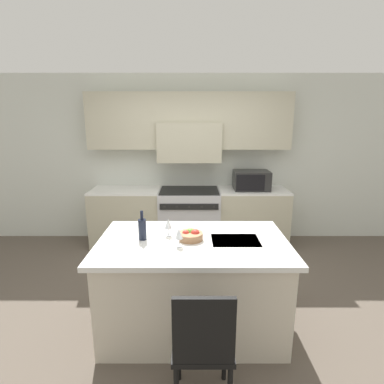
{
  "coord_description": "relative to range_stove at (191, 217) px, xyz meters",
  "views": [
    {
      "loc": [
        0.04,
        -2.9,
        2.02
      ],
      "look_at": [
        0.03,
        0.55,
        1.17
      ],
      "focal_mm": 28.0,
      "sensor_mm": 36.0,
      "label": 1
    }
  ],
  "objects": [
    {
      "name": "fruit_bowl",
      "position": [
        0.03,
        -1.98,
        0.5
      ],
      "size": [
        0.23,
        0.23,
        0.1
      ],
      "color": "#996B47",
      "rests_on": "kitchen_island"
    },
    {
      "name": "island_chair",
      "position": [
        0.12,
        -2.89,
        0.09
      ],
      "size": [
        0.42,
        0.4,
        0.96
      ],
      "color": "black",
      "rests_on": "ground_plane"
    },
    {
      "name": "wine_glass_far",
      "position": [
        -0.19,
        -1.89,
        0.58
      ],
      "size": [
        0.07,
        0.07,
        0.17
      ],
      "color": "white",
      "rests_on": "kitchen_island"
    },
    {
      "name": "back_cabinetry",
      "position": [
        0.0,
        0.28,
        1.12
      ],
      "size": [
        10.0,
        0.46,
        2.7
      ],
      "color": "silver",
      "rests_on": "ground_plane"
    },
    {
      "name": "wine_bottle",
      "position": [
        -0.42,
        -1.99,
        0.56
      ],
      "size": [
        0.07,
        0.07,
        0.28
      ],
      "color": "black",
      "rests_on": "kitchen_island"
    },
    {
      "name": "wine_glass_near",
      "position": [
        -0.07,
        -2.14,
        0.58
      ],
      "size": [
        0.07,
        0.07,
        0.17
      ],
      "color": "white",
      "rests_on": "kitchen_island"
    },
    {
      "name": "range_stove",
      "position": [
        0.0,
        0.0,
        0.0
      ],
      "size": [
        0.95,
        0.7,
        0.91
      ],
      "color": "#B7B7BC",
      "rests_on": "ground_plane"
    },
    {
      "name": "ground_plane",
      "position": [
        0.0,
        -1.7,
        -0.46
      ],
      "size": [
        10.0,
        10.0,
        0.0
      ],
      "primitive_type": "plane",
      "color": "brown"
    },
    {
      "name": "kitchen_island",
      "position": [
        0.05,
        -2.0,
        0.0
      ],
      "size": [
        1.76,
        1.06,
        0.92
      ],
      "color": "beige",
      "rests_on": "ground_plane"
    },
    {
      "name": "back_counter",
      "position": [
        0.0,
        0.02,
        0.0
      ],
      "size": [
        3.12,
        0.62,
        0.92
      ],
      "color": "#B2AD93",
      "rests_on": "ground_plane"
    },
    {
      "name": "microwave",
      "position": [
        0.98,
        0.02,
        0.61
      ],
      "size": [
        0.55,
        0.4,
        0.3
      ],
      "color": "black",
      "rests_on": "back_counter"
    }
  ]
}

